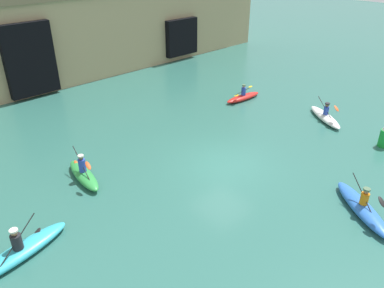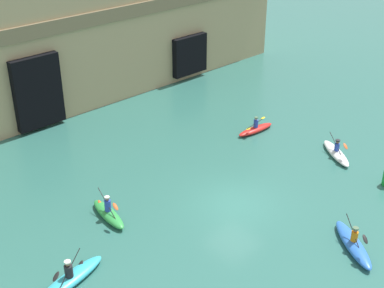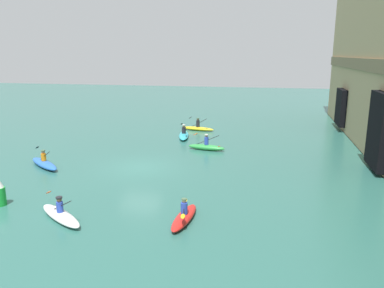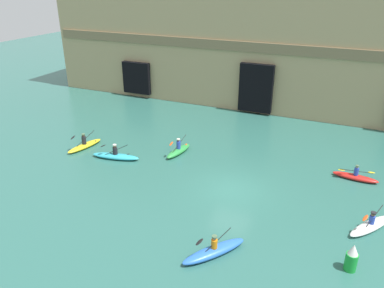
{
  "view_description": "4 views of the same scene",
  "coord_description": "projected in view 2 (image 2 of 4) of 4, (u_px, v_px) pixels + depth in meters",
  "views": [
    {
      "loc": [
        -11.31,
        -9.66,
        9.0
      ],
      "look_at": [
        -1.17,
        0.88,
        1.15
      ],
      "focal_mm": 35.0,
      "sensor_mm": 36.0,
      "label": 1
    },
    {
      "loc": [
        -16.98,
        -14.63,
        14.93
      ],
      "look_at": [
        -0.12,
        2.95,
        2.27
      ],
      "focal_mm": 50.0,
      "sensor_mm": 36.0,
      "label": 2
    },
    {
      "loc": [
        21.37,
        7.95,
        6.99
      ],
      "look_at": [
        -2.57,
        2.81,
        1.07
      ],
      "focal_mm": 35.0,
      "sensor_mm": 36.0,
      "label": 3
    },
    {
      "loc": [
        5.91,
        -19.29,
        12.19
      ],
      "look_at": [
        -3.14,
        0.98,
        2.15
      ],
      "focal_mm": 35.0,
      "sensor_mm": 36.0,
      "label": 4
    }
  ],
  "objects": [
    {
      "name": "kayak_white",
      "position": [
        336.0,
        153.0,
        30.95
      ],
      "size": [
        2.4,
        3.06,
        1.17
      ],
      "rotation": [
        0.0,
        0.0,
        0.97
      ],
      "color": "white",
      "rests_on": "ground"
    },
    {
      "name": "kayak_cyan",
      "position": [
        70.0,
        279.0,
        21.44
      ],
      "size": [
        3.63,
        1.48,
        1.15
      ],
      "rotation": [
        0.0,
        0.0,
        0.2
      ],
      "color": "#33B2C6",
      "rests_on": "ground"
    },
    {
      "name": "kayak_blue",
      "position": [
        353.0,
        244.0,
        23.43
      ],
      "size": [
        2.62,
        3.23,
        1.25
      ],
      "rotation": [
        0.0,
        0.0,
        0.95
      ],
      "color": "blue",
      "rests_on": "ground"
    },
    {
      "name": "kayak_red",
      "position": [
        256.0,
        129.0,
        33.74
      ],
      "size": [
        2.88,
        0.87,
        1.03
      ],
      "rotation": [
        0.0,
        0.0,
        6.2
      ],
      "color": "red",
      "rests_on": "ground"
    },
    {
      "name": "ground_plane",
      "position": [
        235.0,
        203.0,
        26.68
      ],
      "size": [
        120.0,
        120.0,
        0.0
      ],
      "primitive_type": "plane",
      "color": "#2D665B"
    },
    {
      "name": "kayak_green",
      "position": [
        108.0,
        213.0,
        25.45
      ],
      "size": [
        1.11,
        2.9,
        1.25
      ],
      "rotation": [
        0.0,
        0.0,
        4.56
      ],
      "color": "green",
      "rests_on": "ground"
    }
  ]
}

